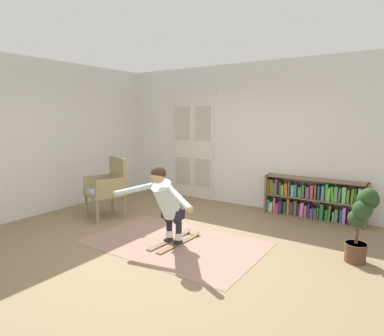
% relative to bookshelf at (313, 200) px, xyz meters
% --- Properties ---
extents(ground_plane, '(7.20, 7.20, 0.00)m').
position_rel_bookshelf_xyz_m(ground_plane, '(-1.43, -2.39, -0.34)').
color(ground_plane, '#7E684A').
extents(back_wall, '(6.00, 0.10, 2.90)m').
position_rel_bookshelf_xyz_m(back_wall, '(-1.43, 0.21, 1.11)').
color(back_wall, silver).
rests_on(back_wall, ground).
extents(side_wall_left, '(0.10, 6.00, 2.90)m').
position_rel_bookshelf_xyz_m(side_wall_left, '(-4.43, -1.99, 1.11)').
color(side_wall_left, silver).
rests_on(side_wall_left, ground).
extents(double_door, '(1.22, 0.05, 2.45)m').
position_rel_bookshelf_xyz_m(double_door, '(-2.72, 0.15, 0.89)').
color(double_door, beige).
rests_on(double_door, ground).
extents(rug, '(2.55, 1.59, 0.01)m').
position_rel_bookshelf_xyz_m(rug, '(-1.39, -2.34, -0.34)').
color(rug, '#926B5D').
rests_on(rug, ground).
extents(bookshelf, '(1.76, 0.30, 0.74)m').
position_rel_bookshelf_xyz_m(bookshelf, '(0.00, 0.00, 0.00)').
color(bookshelf, brown).
rests_on(bookshelf, ground).
extents(wicker_chair, '(0.76, 0.76, 1.10)m').
position_rel_bookshelf_xyz_m(wicker_chair, '(-3.16, -1.97, 0.24)').
color(wicker_chair, '#918157').
rests_on(wicker_chair, ground).
extents(potted_plant, '(0.35, 0.37, 0.98)m').
position_rel_bookshelf_xyz_m(potted_plant, '(0.95, -1.53, 0.24)').
color(potted_plant, brown).
rests_on(potted_plant, ground).
extents(skis_pair, '(0.32, 0.94, 0.07)m').
position_rel_bookshelf_xyz_m(skis_pair, '(-1.39, -2.31, -0.32)').
color(skis_pair, brown).
rests_on(skis_pair, rug).
extents(person_skier, '(1.42, 0.68, 1.11)m').
position_rel_bookshelf_xyz_m(person_skier, '(-1.40, -2.51, 0.36)').
color(person_skier, white).
rests_on(person_skier, skis_pair).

